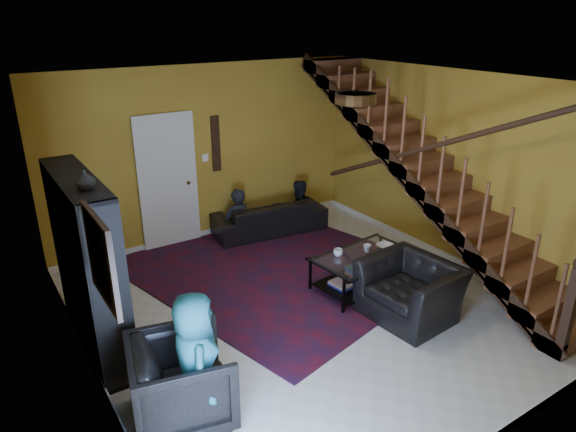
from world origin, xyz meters
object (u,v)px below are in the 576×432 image
at_px(sofa, 269,217).
at_px(armchair_right, 410,290).
at_px(armchair_left, 182,381).
at_px(bookshelf, 89,269).
at_px(coffee_table, 363,269).

distance_m(sofa, armchair_right, 3.18).
bearing_deg(armchair_right, sofa, 176.66).
relative_size(armchair_left, armchair_right, 0.83).
xyz_separation_m(bookshelf, sofa, (3.27, 1.70, -0.69)).
relative_size(armchair_left, coffee_table, 0.64).
distance_m(bookshelf, armchair_right, 3.72).
bearing_deg(sofa, bookshelf, 34.96).
distance_m(armchair_right, coffee_table, 0.82).
bearing_deg(coffee_table, armchair_left, -162.84).
bearing_deg(coffee_table, armchair_right, -88.00).
relative_size(armchair_right, coffee_table, 0.78).
bearing_deg(coffee_table, bookshelf, 168.83).
height_order(bookshelf, sofa, bookshelf).
xyz_separation_m(bookshelf, armchair_right, (3.36, -1.48, -0.61)).
xyz_separation_m(bookshelf, coffee_table, (3.33, -0.66, -0.67)).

